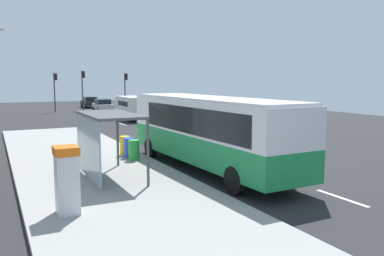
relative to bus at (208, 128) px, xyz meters
The scene contains 22 objects.
ground_plane 14.46m from the bus, 83.14° to the left, with size 56.00×92.00×0.04m, color #262628.
sidewalk_platform 5.48m from the bus, 154.52° to the left, with size 6.20×30.00×0.18m, color #999993.
lane_stripe_seg_0 6.36m from the bus, 71.20° to the right, with size 0.16×2.20×0.01m, color silver.
lane_stripe_seg_1 2.79m from the bus, 21.31° to the right, with size 0.16×2.20×0.01m, color silver.
lane_stripe_seg_2 5.02m from the bus, 65.13° to the left, with size 0.16×2.20×0.01m, color silver.
lane_stripe_seg_3 9.62m from the bus, 78.00° to the left, with size 0.16×2.20×0.01m, color silver.
lane_stripe_seg_4 14.49m from the bus, 82.15° to the left, with size 0.16×2.20×0.01m, color silver.
lane_stripe_seg_5 19.42m from the bus, 84.17° to the left, with size 0.16×2.20×0.01m, color silver.
lane_stripe_seg_6 24.38m from the bus, 85.37° to the left, with size 0.16×2.20×0.01m, color silver.
lane_stripe_seg_7 29.36m from the bus, 86.16° to the left, with size 0.16×2.20×0.01m, color silver.
bus is the anchor object (origin of this frame).
white_van 22.61m from the bus, 80.03° to the left, with size 2.06×5.21×2.30m.
sedan_near 34.75m from the bus, 83.37° to the left, with size 1.95×4.45×1.52m.
sedan_far 42.08m from the bus, 84.53° to the left, with size 1.91×4.43×1.52m.
ticket_machine 7.64m from the bus, 150.44° to the right, with size 0.66×0.76×1.94m.
recycling_bin_green 3.89m from the bus, 132.16° to the left, with size 0.52×0.52×0.95m, color green.
recycling_bin_blue 4.41m from the bus, 125.82° to the left, with size 0.52×0.52×0.95m, color blue.
recycling_bin_yellow 4.98m from the bus, 120.96° to the left, with size 0.52×0.52×0.95m, color yellow.
traffic_light_near_side 35.83m from the bus, 78.38° to the left, with size 0.49×0.28×4.79m.
traffic_light_far_side 35.93m from the bus, 92.21° to the left, with size 0.49×0.28×4.77m.
traffic_light_median 36.77m from the bus, 86.71° to the left, with size 0.49×0.28×5.07m.
bus_shelter 4.71m from the bus, behind, with size 1.80×4.00×2.50m.
Camera 1 is at (-10.12, -15.42, 3.98)m, focal length 37.43 mm.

